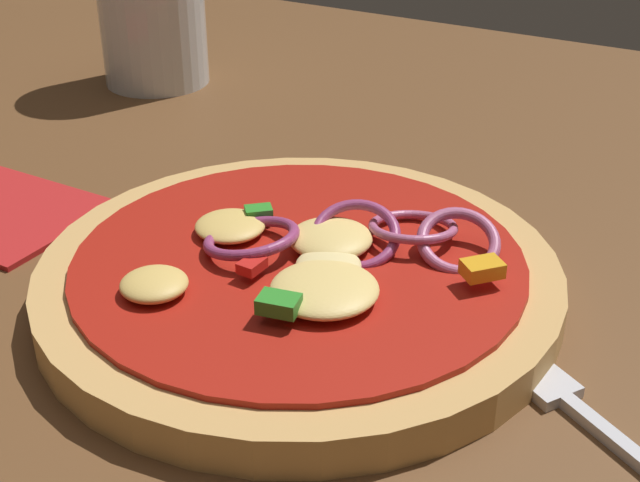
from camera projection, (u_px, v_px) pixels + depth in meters
name	position (u px, v px, depth m)	size (l,w,h in m)	color
dining_table	(212.00, 339.00, 0.42)	(1.29, 0.98, 0.04)	brown
pizza	(300.00, 276.00, 0.41)	(0.24, 0.24, 0.04)	tan
fork	(629.00, 452.00, 0.32)	(0.17, 0.11, 0.01)	silver
beer_glass	(151.00, 4.00, 0.65)	(0.08, 0.08, 0.14)	silver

